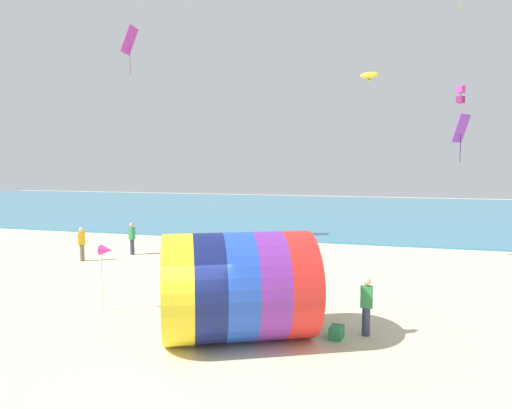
{
  "coord_description": "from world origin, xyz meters",
  "views": [
    {
      "loc": [
        4.88,
        -11.06,
        5.13
      ],
      "look_at": [
        0.99,
        3.26,
        3.76
      ],
      "focal_mm": 32.0,
      "sensor_mm": 36.0,
      "label": 1
    }
  ],
  "objects_px": {
    "kite_magenta_diamond": "(130,41)",
    "bystander_mid_beach": "(82,244)",
    "kite_yellow_parafoil": "(369,75)",
    "kite_purple_diamond": "(461,129)",
    "giant_inflatable_tube": "(239,286)",
    "kite_handler": "(366,306)",
    "bystander_near_water": "(218,250)",
    "kite_magenta_box": "(461,94)",
    "cooler_box": "(336,332)",
    "beach_flag": "(106,253)",
    "bystander_far_left": "(132,238)"
  },
  "relations": [
    {
      "from": "kite_yellow_parafoil",
      "to": "bystander_mid_beach",
      "type": "height_order",
      "value": "kite_yellow_parafoil"
    },
    {
      "from": "kite_handler",
      "to": "bystander_near_water",
      "type": "height_order",
      "value": "kite_handler"
    },
    {
      "from": "kite_magenta_box",
      "to": "cooler_box",
      "type": "height_order",
      "value": "kite_magenta_box"
    },
    {
      "from": "kite_magenta_box",
      "to": "bystander_mid_beach",
      "type": "bearing_deg",
      "value": -160.76
    },
    {
      "from": "kite_handler",
      "to": "bystander_mid_beach",
      "type": "distance_m",
      "value": 16.12
    },
    {
      "from": "kite_magenta_diamond",
      "to": "bystander_mid_beach",
      "type": "xyz_separation_m",
      "value": [
        0.14,
        -5.52,
        -11.7
      ]
    },
    {
      "from": "cooler_box",
      "to": "bystander_mid_beach",
      "type": "bearing_deg",
      "value": 152.54
    },
    {
      "from": "kite_magenta_diamond",
      "to": "bystander_near_water",
      "type": "relative_size",
      "value": 1.76
    },
    {
      "from": "kite_yellow_parafoil",
      "to": "bystander_mid_beach",
      "type": "distance_m",
      "value": 16.95
    },
    {
      "from": "kite_magenta_diamond",
      "to": "giant_inflatable_tube",
      "type": "bearing_deg",
      "value": -50.22
    },
    {
      "from": "kite_yellow_parafoil",
      "to": "kite_purple_diamond",
      "type": "bearing_deg",
      "value": -56.24
    },
    {
      "from": "giant_inflatable_tube",
      "to": "kite_yellow_parafoil",
      "type": "relative_size",
      "value": 5.3
    },
    {
      "from": "kite_handler",
      "to": "giant_inflatable_tube",
      "type": "bearing_deg",
      "value": -161.02
    },
    {
      "from": "beach_flag",
      "to": "cooler_box",
      "type": "relative_size",
      "value": 4.48
    },
    {
      "from": "giant_inflatable_tube",
      "to": "kite_purple_diamond",
      "type": "relative_size",
      "value": 2.94
    },
    {
      "from": "kite_handler",
      "to": "kite_yellow_parafoil",
      "type": "distance_m",
      "value": 13.07
    },
    {
      "from": "kite_handler",
      "to": "cooler_box",
      "type": "height_order",
      "value": "kite_handler"
    },
    {
      "from": "giant_inflatable_tube",
      "to": "bystander_near_water",
      "type": "distance_m",
      "value": 9.44
    },
    {
      "from": "kite_handler",
      "to": "bystander_mid_beach",
      "type": "relative_size",
      "value": 0.98
    },
    {
      "from": "kite_yellow_parafoil",
      "to": "bystander_far_left",
      "type": "distance_m",
      "value": 15.27
    },
    {
      "from": "kite_handler",
      "to": "kite_purple_diamond",
      "type": "height_order",
      "value": "kite_purple_diamond"
    },
    {
      "from": "kite_yellow_parafoil",
      "to": "beach_flag",
      "type": "xyz_separation_m",
      "value": [
        -8.37,
        -9.98,
        -7.35
      ]
    },
    {
      "from": "kite_handler",
      "to": "beach_flag",
      "type": "bearing_deg",
      "value": -179.58
    },
    {
      "from": "giant_inflatable_tube",
      "to": "kite_purple_diamond",
      "type": "distance_m",
      "value": 10.17
    },
    {
      "from": "kite_magenta_diamond",
      "to": "bystander_far_left",
      "type": "bearing_deg",
      "value": -61.62
    },
    {
      "from": "kite_purple_diamond",
      "to": "kite_yellow_parafoil",
      "type": "relative_size",
      "value": 1.8
    },
    {
      "from": "bystander_mid_beach",
      "to": "bystander_far_left",
      "type": "height_order",
      "value": "bystander_far_left"
    },
    {
      "from": "kite_magenta_box",
      "to": "cooler_box",
      "type": "xyz_separation_m",
      "value": [
        -5.21,
        -13.83,
        -8.6
      ]
    },
    {
      "from": "kite_magenta_diamond",
      "to": "cooler_box",
      "type": "bearing_deg",
      "value": -42.28
    },
    {
      "from": "kite_magenta_box",
      "to": "cooler_box",
      "type": "relative_size",
      "value": 1.84
    },
    {
      "from": "cooler_box",
      "to": "giant_inflatable_tube",
      "type": "bearing_deg",
      "value": -164.37
    },
    {
      "from": "kite_purple_diamond",
      "to": "cooler_box",
      "type": "distance_m",
      "value": 8.98
    },
    {
      "from": "kite_purple_diamond",
      "to": "beach_flag",
      "type": "distance_m",
      "value": 13.47
    },
    {
      "from": "kite_yellow_parafoil",
      "to": "bystander_near_water",
      "type": "distance_m",
      "value": 11.38
    },
    {
      "from": "kite_magenta_box",
      "to": "kite_purple_diamond",
      "type": "bearing_deg",
      "value": -98.25
    },
    {
      "from": "kite_magenta_box",
      "to": "kite_purple_diamond",
      "type": "height_order",
      "value": "kite_magenta_box"
    },
    {
      "from": "kite_magenta_box",
      "to": "bystander_near_water",
      "type": "bearing_deg",
      "value": -152.97
    },
    {
      "from": "bystander_far_left",
      "to": "cooler_box",
      "type": "bearing_deg",
      "value": -37.59
    },
    {
      "from": "cooler_box",
      "to": "bystander_far_left",
      "type": "bearing_deg",
      "value": 142.41
    },
    {
      "from": "giant_inflatable_tube",
      "to": "kite_handler",
      "type": "xyz_separation_m",
      "value": [
        3.58,
        1.23,
        -0.67
      ]
    },
    {
      "from": "giant_inflatable_tube",
      "to": "cooler_box",
      "type": "relative_size",
      "value": 9.96
    },
    {
      "from": "giant_inflatable_tube",
      "to": "bystander_near_water",
      "type": "height_order",
      "value": "giant_inflatable_tube"
    },
    {
      "from": "kite_yellow_parafoil",
      "to": "bystander_near_water",
      "type": "relative_size",
      "value": 0.61
    },
    {
      "from": "kite_handler",
      "to": "cooler_box",
      "type": "bearing_deg",
      "value": -150.81
    },
    {
      "from": "kite_handler",
      "to": "kite_magenta_diamond",
      "type": "height_order",
      "value": "kite_magenta_diamond"
    },
    {
      "from": "giant_inflatable_tube",
      "to": "bystander_far_left",
      "type": "relative_size",
      "value": 2.89
    },
    {
      "from": "kite_handler",
      "to": "kite_yellow_parafoil",
      "type": "xyz_separation_m",
      "value": [
        -0.34,
        9.91,
        8.51
      ]
    },
    {
      "from": "kite_purple_diamond",
      "to": "kite_handler",
      "type": "bearing_deg",
      "value": -123.54
    },
    {
      "from": "kite_magenta_diamond",
      "to": "bystander_mid_beach",
      "type": "bearing_deg",
      "value": -88.53
    },
    {
      "from": "kite_magenta_box",
      "to": "kite_purple_diamond",
      "type": "xyz_separation_m",
      "value": [
        -1.25,
        -8.65,
        -2.43
      ]
    }
  ]
}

